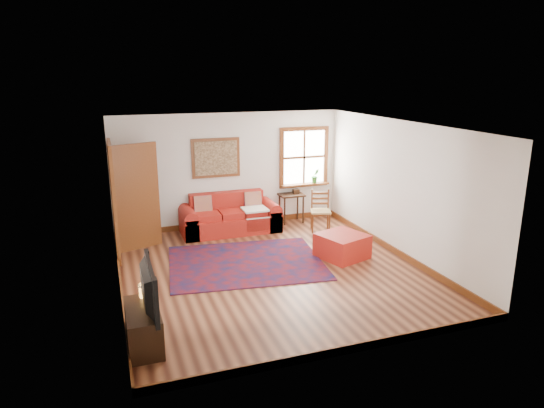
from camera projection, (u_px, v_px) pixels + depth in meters
name	position (u px, v px, depth m)	size (l,w,h in m)	color
ground	(271.00, 271.00, 8.39)	(5.50, 5.50, 0.00)	#441F12
room_envelope	(271.00, 177.00, 7.97)	(5.04, 5.54, 2.52)	silver
window	(305.00, 163.00, 11.08)	(1.18, 0.20, 1.38)	white
doorway	(128.00, 197.00, 9.02)	(0.89, 1.08, 2.14)	black
framed_artwork	(216.00, 158.00, 10.36)	(1.05, 0.07, 0.85)	brown
persian_rug	(246.00, 262.00, 8.72)	(2.70, 2.16, 0.02)	#5E0D11
red_leather_sofa	(230.00, 219.00, 10.41)	(2.08, 0.86, 0.81)	#A91E15
red_ottoman	(342.00, 246.00, 8.94)	(0.77, 0.77, 0.44)	#A91E15
side_table	(291.00, 199.00, 10.99)	(0.55, 0.41, 0.66)	black
ladder_back_chair	(320.00, 209.00, 10.41)	(0.52, 0.51, 0.89)	tan
media_cabinet	(144.00, 327.00, 6.03)	(0.41, 0.90, 0.50)	black
television	(142.00, 288.00, 5.84)	(1.06, 0.14, 0.61)	black
candle_hurricane	(143.00, 291.00, 6.27)	(0.12, 0.12, 0.18)	silver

